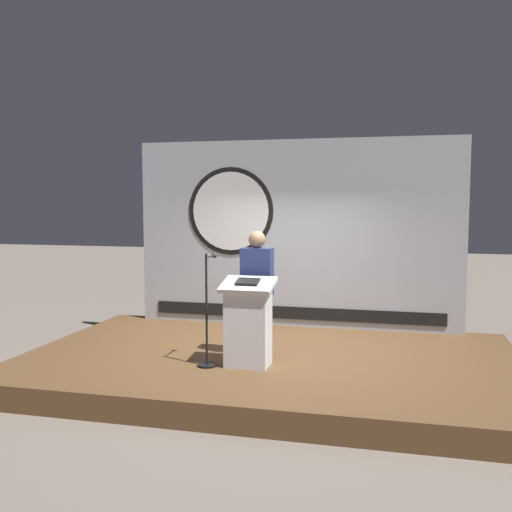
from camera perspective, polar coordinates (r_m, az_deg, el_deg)
The scene contains 6 objects.
ground_plane at distance 7.87m, azimuth 1.38°, elevation -11.73°, with size 40.00×40.00×0.00m, color #6B6056.
stage_platform at distance 7.83m, azimuth 1.39°, elevation -10.68°, with size 6.40×4.00×0.30m, color brown.
banner_display at distance 9.36m, azimuth 3.64°, elevation 2.18°, with size 5.23×0.12×2.99m.
podium at distance 7.16m, azimuth -0.78°, elevation -6.61°, with size 0.64×0.50×1.08m.
speaker_person at distance 7.57m, azimuth 0.10°, elevation -3.60°, with size 0.40×0.26×1.64m.
microphone_stand at distance 7.21m, azimuth -4.74°, elevation -6.95°, with size 0.24×0.48×1.39m.
Camera 1 is at (1.64, -7.34, 2.31)m, focal length 40.85 mm.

